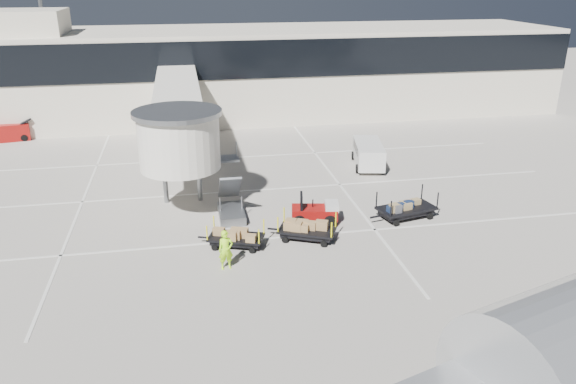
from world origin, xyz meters
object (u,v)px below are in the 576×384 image
suitcase_cart (406,209)px  box_cart_far (237,238)px  belt_loader (7,132)px  ground_worker (226,250)px  box_cart_near (310,230)px  baggage_tug (316,212)px  minivan (368,152)px

suitcase_cart → box_cart_far: 9.74m
box_cart_far → belt_loader: (-16.51, 22.66, 0.18)m
ground_worker → box_cart_near: bearing=18.1°
suitcase_cart → box_cart_far: (-9.58, -1.77, -0.06)m
box_cart_far → suitcase_cart: bearing=30.3°
suitcase_cart → baggage_tug: bearing=162.1°
ground_worker → belt_loader: 29.34m
ground_worker → belt_loader: (-15.77, 24.74, -0.26)m
ground_worker → minivan: 17.20m
baggage_tug → ground_worker: bearing=-130.0°
suitcase_cart → box_cart_near: size_ratio=1.14×
baggage_tug → ground_worker: size_ratio=1.42×
box_cart_far → ground_worker: (-0.74, -2.08, 0.44)m
belt_loader → box_cart_far: bearing=-63.5°
suitcase_cart → minivan: bearing=71.6°
box_cart_near → box_cart_far: (-3.73, -0.14, -0.03)m
box_cart_near → ground_worker: 5.00m
minivan → suitcase_cart: bearing=-84.0°
box_cart_near → belt_loader: 30.28m
suitcase_cart → ground_worker: 11.01m
suitcase_cart → ground_worker: (-10.31, -3.85, 0.38)m
suitcase_cart → box_cart_near: 6.07m
suitcase_cart → box_cart_far: size_ratio=1.19×
suitcase_cart → ground_worker: bearing=-172.6°
ground_worker → minivan: size_ratio=0.40×
box_cart_near → baggage_tug: bearing=93.1°
box_cart_near → belt_loader: (-20.24, 22.52, 0.15)m
minivan → ground_worker: bearing=-119.2°
ground_worker → minivan: bearing=41.2°
box_cart_far → minivan: size_ratio=0.72×
box_cart_far → belt_loader: size_ratio=0.86×
baggage_tug → box_cart_far: 5.04m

